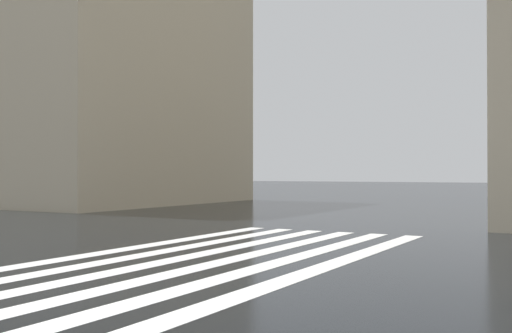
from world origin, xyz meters
The scene contains 3 objects.
ground_plane centered at (0.00, 0.00, 0.00)m, with size 220.00×220.00×0.00m, color black.
zebra_crossing centered at (4.00, 1.01, 0.00)m, with size 13.00×5.50×0.01m.
haussmann_block_mid centered at (20.12, 28.02, 10.49)m, with size 15.24×28.92×21.43m.
Camera 1 is at (-6.21, -5.90, 1.75)m, focal length 42.13 mm.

